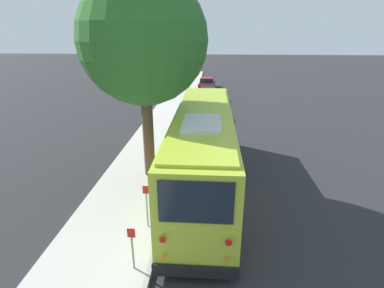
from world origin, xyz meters
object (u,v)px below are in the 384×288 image
(parked_sedan_maroon, at_px, (207,83))
(street_tree, at_px, (143,31))
(parked_sedan_black, at_px, (208,94))
(parked_sedan_tan, at_px, (206,109))
(sign_post_near, at_px, (132,248))
(sign_post_far, at_px, (147,206))
(shuttle_bus, at_px, (203,145))

(parked_sedan_maroon, relative_size, street_tree, 0.46)
(parked_sedan_maroon, bearing_deg, parked_sedan_black, -174.60)
(parked_sedan_tan, xyz_separation_m, parked_sedan_black, (6.17, -0.06, -0.01))
(sign_post_near, bearing_deg, parked_sedan_black, -4.14)
(parked_sedan_tan, bearing_deg, parked_sedan_black, -3.54)
(street_tree, relative_size, sign_post_far, 5.98)
(street_tree, bearing_deg, parked_sedan_tan, -12.28)
(parked_sedan_black, bearing_deg, parked_sedan_tan, 179.94)
(street_tree, bearing_deg, shuttle_bus, -107.88)
(parked_sedan_black, distance_m, sign_post_near, 23.17)
(street_tree, bearing_deg, parked_sedan_maroon, -5.40)
(parked_sedan_black, distance_m, street_tree, 18.10)
(sign_post_near, bearing_deg, sign_post_far, 0.00)
(street_tree, relative_size, sign_post_near, 7.02)
(parked_sedan_maroon, xyz_separation_m, sign_post_far, (-27.33, 1.45, 0.35))
(sign_post_near, relative_size, sign_post_far, 0.85)
(parked_sedan_maroon, bearing_deg, street_tree, 177.95)
(parked_sedan_maroon, distance_m, sign_post_far, 27.37)
(parked_sedan_black, xyz_separation_m, street_tree, (-16.94, 2.41, 5.91))
(parked_sedan_black, height_order, sign_post_far, sign_post_far)
(parked_sedan_tan, height_order, sign_post_near, sign_post_near)
(parked_sedan_black, bearing_deg, sign_post_far, 175.98)
(sign_post_far, bearing_deg, sign_post_near, 180.00)
(parked_sedan_black, relative_size, sign_post_near, 3.37)
(street_tree, distance_m, sign_post_near, 8.40)
(sign_post_near, bearing_deg, shuttle_bus, -18.41)
(shuttle_bus, bearing_deg, parked_sedan_maroon, 0.82)
(parked_sedan_tan, bearing_deg, sign_post_near, 171.58)
(shuttle_bus, distance_m, parked_sedan_maroon, 23.97)
(parked_sedan_maroon, bearing_deg, sign_post_far, -179.69)
(parked_sedan_maroon, bearing_deg, sign_post_near, -179.49)
(shuttle_bus, xyz_separation_m, parked_sedan_black, (17.75, 0.11, -1.32))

